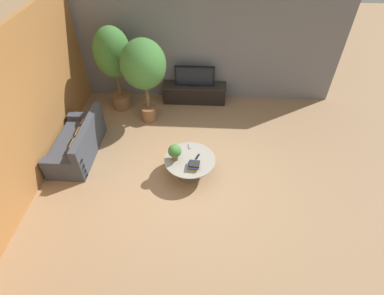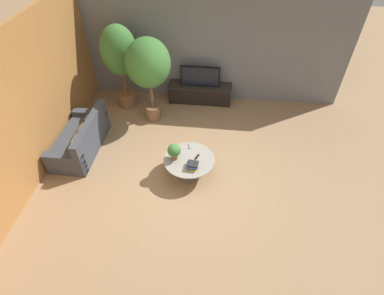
{
  "view_description": "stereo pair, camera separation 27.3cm",
  "coord_description": "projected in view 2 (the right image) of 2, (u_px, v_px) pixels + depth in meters",
  "views": [
    {
      "loc": [
        0.22,
        -4.3,
        4.9
      ],
      "look_at": [
        -0.03,
        0.36,
        0.55
      ],
      "focal_mm": 28.0,
      "sensor_mm": 36.0,
      "label": 1
    },
    {
      "loc": [
        0.49,
        -4.28,
        4.9
      ],
      "look_at": [
        -0.03,
        0.36,
        0.55
      ],
      "focal_mm": 28.0,
      "sensor_mm": 36.0,
      "label": 2
    }
  ],
  "objects": [
    {
      "name": "media_console",
      "position": [
        200.0,
        93.0,
        8.45
      ],
      "size": [
        1.76,
        0.5,
        0.51
      ],
      "color": "black",
      "rests_on": "ground"
    },
    {
      "name": "couch_by_wall",
      "position": [
        81.0,
        140.0,
        6.96
      ],
      "size": [
        0.84,
        1.77,
        0.84
      ],
      "rotation": [
        0.0,
        0.0,
        -1.57
      ],
      "color": "#3D424C",
      "rests_on": "ground"
    },
    {
      "name": "potted_palm_tall",
      "position": [
        120.0,
        55.0,
        7.5
      ],
      "size": [
        0.91,
        0.91,
        2.25
      ],
      "color": "brown",
      "rests_on": "ground"
    },
    {
      "name": "book_stack",
      "position": [
        192.0,
        165.0,
        6.06
      ],
      "size": [
        0.25,
        0.27,
        0.13
      ],
      "color": "gold",
      "rests_on": "coffee_table"
    },
    {
      "name": "side_wall_left",
      "position": [
        28.0,
        105.0,
        5.88
      ],
      "size": [
        0.12,
        7.4,
        3.0
      ],
      "primitive_type": "cube",
      "color": "#B2753D",
      "rests_on": "ground"
    },
    {
      "name": "remote_black",
      "position": [
        197.0,
        157.0,
        6.31
      ],
      "size": [
        0.1,
        0.16,
        0.02
      ],
      "primitive_type": "cube",
      "rotation": [
        0.0,
        0.0,
        -0.4
      ],
      "color": "black",
      "rests_on": "coffee_table"
    },
    {
      "name": "coffee_table",
      "position": [
        189.0,
        163.0,
        6.36
      ],
      "size": [
        1.08,
        1.08,
        0.44
      ],
      "color": "#756656",
      "rests_on": "ground"
    },
    {
      "name": "potted_palm_corner",
      "position": [
        148.0,
        66.0,
        7.01
      ],
      "size": [
        1.07,
        1.07,
        2.19
      ],
      "color": "brown",
      "rests_on": "ground"
    },
    {
      "name": "back_wall_stone",
      "position": [
        206.0,
        46.0,
        7.84
      ],
      "size": [
        7.4,
        0.12,
        3.0
      ],
      "primitive_type": "cube",
      "color": "slate",
      "rests_on": "ground"
    },
    {
      "name": "potted_plant_tabletop",
      "position": [
        174.0,
        151.0,
        6.14
      ],
      "size": [
        0.28,
        0.28,
        0.38
      ],
      "color": "brown",
      "rests_on": "coffee_table"
    },
    {
      "name": "television",
      "position": [
        200.0,
        76.0,
        8.1
      ],
      "size": [
        1.07,
        0.13,
        0.56
      ],
      "color": "black",
      "rests_on": "media_console"
    },
    {
      "name": "ground_plane",
      "position": [
        192.0,
        177.0,
        6.49
      ],
      "size": [
        24.0,
        24.0,
        0.0
      ],
      "primitive_type": "plane",
      "color": "#9E7A56"
    },
    {
      "name": "remote_silver",
      "position": [
        190.0,
        146.0,
        6.56
      ],
      "size": [
        0.06,
        0.16,
        0.02
      ],
      "primitive_type": "cube",
      "rotation": [
        0.0,
        0.0,
        0.15
      ],
      "color": "gray",
      "rests_on": "coffee_table"
    }
  ]
}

